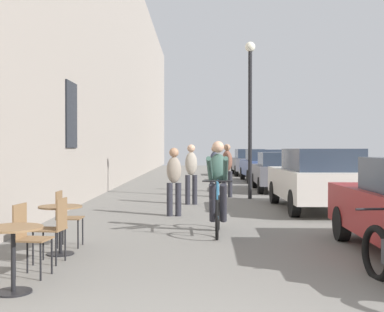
# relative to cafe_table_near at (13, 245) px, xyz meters

# --- Properties ---
(building_facade_left) EXTENTS (0.54, 68.00, 10.92)m
(building_facade_left) POSITION_rel_cafe_table_near_xyz_m (-1.50, 12.00, 4.94)
(building_facade_left) COLOR gray
(building_facade_left) RESTS_ON ground_plane
(cafe_table_near) EXTENTS (0.64, 0.64, 0.72)m
(cafe_table_near) POSITION_rel_cafe_table_near_xyz_m (0.00, 0.00, 0.00)
(cafe_table_near) COLOR black
(cafe_table_near) RESTS_ON ground_plane
(cafe_chair_near_toward_street) EXTENTS (0.43, 0.43, 0.89)m
(cafe_chair_near_toward_street) POSITION_rel_cafe_table_near_xyz_m (-0.08, 0.71, -0.00)
(cafe_chair_near_toward_street) COLOR black
(cafe_chair_near_toward_street) RESTS_ON ground_plane
(cafe_table_mid) EXTENTS (0.64, 0.64, 0.72)m
(cafe_table_mid) POSITION_rel_cafe_table_near_xyz_m (-0.03, 2.01, 0.00)
(cafe_table_mid) COLOR black
(cafe_table_mid) RESTS_ON ground_plane
(cafe_chair_mid_toward_street) EXTENTS (0.38, 0.38, 0.89)m
(cafe_chair_mid_toward_street) POSITION_rel_cafe_table_near_xyz_m (-0.10, 2.60, -0.00)
(cafe_chair_mid_toward_street) COLOR black
(cafe_chair_mid_toward_street) RESTS_ON ground_plane
(cafe_chair_mid_toward_wall) EXTENTS (0.42, 0.42, 0.89)m
(cafe_chair_mid_toward_wall) POSITION_rel_cafe_table_near_xyz_m (0.05, 1.44, -0.00)
(cafe_chair_mid_toward_wall) COLOR black
(cafe_chair_mid_toward_wall) RESTS_ON ground_plane
(cyclist_on_bicycle) EXTENTS (0.52, 1.76, 1.74)m
(cyclist_on_bicycle) POSITION_rel_cafe_table_near_xyz_m (2.39, 3.96, 0.29)
(cyclist_on_bicycle) COLOR black
(cyclist_on_bicycle) RESTS_ON ground_plane
(pedestrian_near) EXTENTS (0.36, 0.26, 1.59)m
(pedestrian_near) POSITION_rel_cafe_table_near_xyz_m (1.47, 6.31, 0.37)
(pedestrian_near) COLOR #26262D
(pedestrian_near) RESTS_ON ground_plane
(pedestrian_mid) EXTENTS (0.38, 0.30, 1.69)m
(pedestrian_mid) POSITION_rel_cafe_table_near_xyz_m (1.85, 8.77, 0.43)
(pedestrian_mid) COLOR #26262D
(pedestrian_mid) RESTS_ON ground_plane
(pedestrian_far) EXTENTS (0.35, 0.26, 1.72)m
(pedestrian_far) POSITION_rel_cafe_table_near_xyz_m (2.99, 10.92, 0.45)
(pedestrian_far) COLOR #26262D
(pedestrian_far) RESTS_ON ground_plane
(pedestrian_furthest) EXTENTS (0.38, 0.30, 1.67)m
(pedestrian_furthest) POSITION_rel_cafe_table_near_xyz_m (2.65, 13.17, 0.42)
(pedestrian_furthest) COLOR #26262D
(pedestrian_furthest) RESTS_ON ground_plane
(street_lamp) EXTENTS (0.32, 0.32, 4.90)m
(street_lamp) POSITION_rel_cafe_table_near_xyz_m (3.67, 10.39, 2.59)
(street_lamp) COLOR black
(street_lamp) RESTS_ON ground_plane
(parked_car_second) EXTENTS (1.87, 4.41, 1.57)m
(parked_car_second) POSITION_rel_cafe_table_near_xyz_m (5.06, 7.47, 0.29)
(parked_car_second) COLOR beige
(parked_car_second) RESTS_ON ground_plane
(parked_car_third) EXTENTS (1.84, 4.11, 1.44)m
(parked_car_third) POSITION_rel_cafe_table_near_xyz_m (5.04, 13.37, 0.23)
(parked_car_third) COLOR #595960
(parked_car_third) RESTS_ON ground_plane
(parked_car_fourth) EXTENTS (1.88, 4.33, 1.53)m
(parked_car_fourth) POSITION_rel_cafe_table_near_xyz_m (5.18, 18.78, 0.27)
(parked_car_fourth) COLOR #384C84
(parked_car_fourth) RESTS_ON ground_plane
(parked_car_fifth) EXTENTS (1.86, 4.36, 1.55)m
(parked_car_fifth) POSITION_rel_cafe_table_near_xyz_m (5.09, 24.48, 0.28)
(parked_car_fifth) COLOR #595960
(parked_car_fifth) RESTS_ON ground_plane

